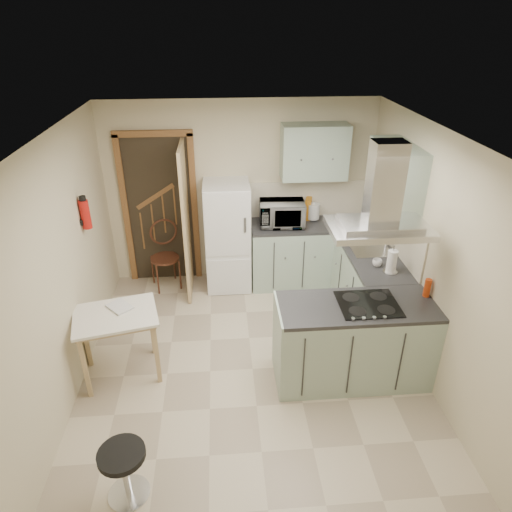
{
  "coord_description": "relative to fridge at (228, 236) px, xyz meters",
  "views": [
    {
      "loc": [
        -0.27,
        -3.8,
        3.41
      ],
      "look_at": [
        0.07,
        0.45,
        1.15
      ],
      "focal_mm": 32.0,
      "sensor_mm": 36.0,
      "label": 1
    }
  ],
  "objects": [
    {
      "name": "floor",
      "position": [
        0.2,
        -1.8,
        -0.75
      ],
      "size": [
        4.2,
        4.2,
        0.0
      ],
      "primitive_type": "plane",
      "color": "#C4B599",
      "rests_on": "ground"
    },
    {
      "name": "ceiling",
      "position": [
        0.2,
        -1.8,
        1.75
      ],
      "size": [
        4.2,
        4.2,
        0.0
      ],
      "primitive_type": "plane",
      "rotation": [
        3.14,
        0.0,
        0.0
      ],
      "color": "silver",
      "rests_on": "back_wall"
    },
    {
      "name": "back_wall",
      "position": [
        0.2,
        0.3,
        0.5
      ],
      "size": [
        3.6,
        0.0,
        3.6
      ],
      "primitive_type": "plane",
      "rotation": [
        1.57,
        0.0,
        0.0
      ],
      "color": "beige",
      "rests_on": "floor"
    },
    {
      "name": "left_wall",
      "position": [
        -1.6,
        -1.8,
        0.5
      ],
      "size": [
        0.0,
        4.2,
        4.2
      ],
      "primitive_type": "plane",
      "rotation": [
        1.57,
        0.0,
        1.57
      ],
      "color": "beige",
      "rests_on": "floor"
    },
    {
      "name": "right_wall",
      "position": [
        2.0,
        -1.8,
        0.5
      ],
      "size": [
        0.0,
        4.2,
        4.2
      ],
      "primitive_type": "plane",
      "rotation": [
        1.57,
        0.0,
        -1.57
      ],
      "color": "beige",
      "rests_on": "floor"
    },
    {
      "name": "doorway",
      "position": [
        -0.9,
        0.27,
        0.3
      ],
      "size": [
        1.1,
        0.12,
        2.1
      ],
      "primitive_type": "cube",
      "color": "brown",
      "rests_on": "floor"
    },
    {
      "name": "fridge",
      "position": [
        0.0,
        0.0,
        0.0
      ],
      "size": [
        0.6,
        0.6,
        1.5
      ],
      "primitive_type": "cube",
      "color": "white",
      "rests_on": "floor"
    },
    {
      "name": "counter_back",
      "position": [
        0.86,
        0.0,
        -0.3
      ],
      "size": [
        1.08,
        0.6,
        0.9
      ],
      "primitive_type": "cube",
      "color": "#9EB2A0",
      "rests_on": "floor"
    },
    {
      "name": "counter_right",
      "position": [
        1.7,
        -0.68,
        -0.3
      ],
      "size": [
        0.6,
        1.95,
        0.9
      ],
      "primitive_type": "cube",
      "color": "#9EB2A0",
      "rests_on": "floor"
    },
    {
      "name": "splashback",
      "position": [
        1.16,
        0.29,
        0.4
      ],
      "size": [
        1.68,
        0.02,
        0.5
      ],
      "primitive_type": "cube",
      "color": "beige",
      "rests_on": "counter_back"
    },
    {
      "name": "wall_cabinet_back",
      "position": [
        1.15,
        0.12,
        1.1
      ],
      "size": [
        0.85,
        0.35,
        0.7
      ],
      "primitive_type": "cube",
      "color": "#9EB2A0",
      "rests_on": "back_wall"
    },
    {
      "name": "wall_cabinet_right",
      "position": [
        1.82,
        -0.95,
        1.1
      ],
      "size": [
        0.35,
        0.9,
        0.7
      ],
      "primitive_type": "cube",
      "color": "#9EB2A0",
      "rests_on": "right_wall"
    },
    {
      "name": "peninsula",
      "position": [
        1.22,
        -1.98,
        -0.3
      ],
      "size": [
        1.55,
        0.65,
        0.9
      ],
      "primitive_type": "cube",
      "color": "#9EB2A0",
      "rests_on": "floor"
    },
    {
      "name": "hob",
      "position": [
        1.32,
        -1.98,
        0.16
      ],
      "size": [
        0.58,
        0.5,
        0.01
      ],
      "primitive_type": "cube",
      "color": "black",
      "rests_on": "peninsula"
    },
    {
      "name": "extractor_hood",
      "position": [
        1.32,
        -1.98,
        0.97
      ],
      "size": [
        0.9,
        0.55,
        0.1
      ],
      "primitive_type": "cube",
      "color": "silver",
      "rests_on": "ceiling"
    },
    {
      "name": "sink",
      "position": [
        1.7,
        -0.85,
        0.16
      ],
      "size": [
        0.45,
        0.4,
        0.01
      ],
      "primitive_type": "cube",
      "color": "silver",
      "rests_on": "counter_right"
    },
    {
      "name": "fire_extinguisher",
      "position": [
        -1.54,
        -0.9,
        0.75
      ],
      "size": [
        0.1,
        0.1,
        0.32
      ],
      "primitive_type": "cylinder",
      "color": "#B2140F",
      "rests_on": "left_wall"
    },
    {
      "name": "drop_leaf_table",
      "position": [
        -1.17,
        -1.74,
        -0.37
      ],
      "size": [
        0.92,
        0.77,
        0.76
      ],
      "primitive_type": "cube",
      "rotation": [
        0.0,
        0.0,
        0.22
      ],
      "color": "tan",
      "rests_on": "floor"
    },
    {
      "name": "bentwood_chair",
      "position": [
        -0.87,
        0.02,
        -0.31
      ],
      "size": [
        0.5,
        0.5,
        0.88
      ],
      "primitive_type": "cube",
      "rotation": [
        0.0,
        0.0,
        0.34
      ],
      "color": "#462D17",
      "rests_on": "floor"
    },
    {
      "name": "stool",
      "position": [
        -0.9,
        -3.18,
        -0.5
      ],
      "size": [
        0.46,
        0.46,
        0.49
      ],
      "primitive_type": "cylinder",
      "rotation": [
        0.0,
        0.0,
        0.3
      ],
      "color": "black",
      "rests_on": "floor"
    },
    {
      "name": "microwave",
      "position": [
        0.73,
        -0.01,
        0.31
      ],
      "size": [
        0.61,
        0.43,
        0.33
      ],
      "primitive_type": "imported",
      "rotation": [
        0.0,
        0.0,
        -0.04
      ],
      "color": "black",
      "rests_on": "counter_back"
    },
    {
      "name": "kettle",
      "position": [
        1.19,
        0.13,
        0.28
      ],
      "size": [
        0.17,
        0.17,
        0.25
      ],
      "primitive_type": "cylinder",
      "rotation": [
        0.0,
        0.0,
        0.01
      ],
      "color": "silver",
      "rests_on": "counter_back"
    },
    {
      "name": "cereal_box",
      "position": [
        1.13,
        0.19,
        0.29
      ],
      "size": [
        0.13,
        0.21,
        0.29
      ],
      "primitive_type": "cube",
      "rotation": [
        0.0,
        0.0,
        -0.27
      ],
      "color": "#BF7016",
      "rests_on": "counter_back"
    },
    {
      "name": "soap_bottle",
      "position": [
        1.88,
        -0.36,
        0.24
      ],
      "size": [
        0.1,
        0.1,
        0.18
      ],
      "primitive_type": "imported",
      "rotation": [
        0.0,
        0.0,
        -0.26
      ],
      "color": "silver",
      "rests_on": "counter_right"
    },
    {
      "name": "paper_towel",
      "position": [
        1.76,
        -1.38,
        0.29
      ],
      "size": [
        0.13,
        0.13,
        0.27
      ],
      "primitive_type": "cylinder",
      "rotation": [
        0.0,
        0.0,
        -0.19
      ],
      "color": "silver",
      "rests_on": "counter_right"
    },
    {
      "name": "cup",
      "position": [
        1.65,
        -1.23,
        0.19
      ],
      "size": [
        0.11,
        0.11,
        0.08
      ],
      "primitive_type": "imported",
      "rotation": [
        0.0,
        0.0,
        -0.01
      ],
      "color": "silver",
      "rests_on": "counter_right"
    },
    {
      "name": "red_bottle",
      "position": [
        1.95,
        -1.88,
        0.25
      ],
      "size": [
        0.08,
        0.08,
        0.19
      ],
      "primitive_type": "cylinder",
      "rotation": [
        0.0,
        0.0,
        0.26
      ],
      "color": "#C53C10",
      "rests_on": "peninsula"
    },
    {
      "name": "book",
      "position": [
        -1.22,
        -1.69,
        0.07
      ],
      "size": [
        0.31,
        0.31,
        0.11
      ],
      "primitive_type": "imported",
      "rotation": [
        0.0,
        0.0,
        0.74
      ],
      "color": "brown",
      "rests_on": "drop_leaf_table"
    }
  ]
}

